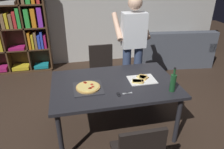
% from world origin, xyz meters
% --- Properties ---
extents(ground_plane, '(12.00, 12.00, 0.00)m').
position_xyz_m(ground_plane, '(0.00, 0.00, 0.00)').
color(ground_plane, '#38281E').
extents(back_wall, '(6.40, 0.10, 2.80)m').
position_xyz_m(back_wall, '(0.00, 2.60, 1.40)').
color(back_wall, silver).
rests_on(back_wall, ground_plane).
extents(dining_table, '(1.63, 1.05, 0.75)m').
position_xyz_m(dining_table, '(0.00, 0.00, 0.68)').
color(dining_table, '#232328').
rests_on(dining_table, ground_plane).
extents(chair_far_side, '(0.42, 0.42, 0.90)m').
position_xyz_m(chair_far_side, '(0.00, 1.01, 0.51)').
color(chair_far_side, black).
rests_on(chair_far_side, ground_plane).
extents(couch, '(1.79, 1.05, 0.85)m').
position_xyz_m(couch, '(1.89, 1.99, 0.30)').
color(couch, '#4C515B').
rests_on(couch, ground_plane).
extents(bookshelf, '(1.40, 0.35, 1.95)m').
position_xyz_m(bookshelf, '(-1.64, 2.38, 1.01)').
color(bookshelf, '#513823').
rests_on(bookshelf, ground_plane).
extents(person_serving_pizza, '(0.55, 0.54, 1.75)m').
position_xyz_m(person_serving_pizza, '(0.49, 0.79, 1.00)').
color(person_serving_pizza, '#38476B').
rests_on(person_serving_pizza, ground_plane).
extents(pepperoni_pizza_on_tray, '(0.36, 0.36, 0.04)m').
position_xyz_m(pepperoni_pizza_on_tray, '(-0.35, -0.07, 0.77)').
color(pepperoni_pizza_on_tray, '#2D2D33').
rests_on(pepperoni_pizza_on_tray, dining_table).
extents(pizza_slices_on_towel, '(0.36, 0.28, 0.03)m').
position_xyz_m(pizza_slices_on_towel, '(0.37, -0.00, 0.76)').
color(pizza_slices_on_towel, white).
rests_on(pizza_slices_on_towel, dining_table).
extents(wine_bottle, '(0.07, 0.07, 0.32)m').
position_xyz_m(wine_bottle, '(0.65, -0.34, 0.87)').
color(wine_bottle, '#194723').
rests_on(wine_bottle, dining_table).
extents(kitchen_scissors, '(0.19, 0.09, 0.01)m').
position_xyz_m(kitchen_scissors, '(0.03, -0.29, 0.76)').
color(kitchen_scissors, silver).
rests_on(kitchen_scissors, dining_table).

